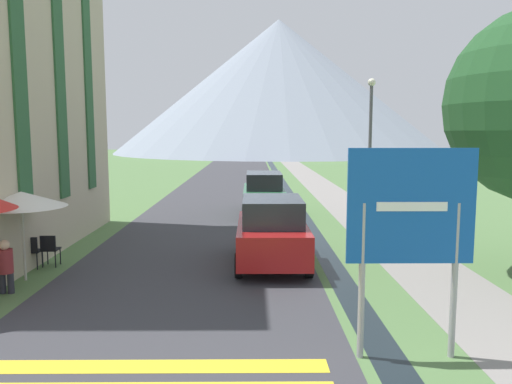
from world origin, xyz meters
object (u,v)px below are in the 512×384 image
object	(u,v)px
parked_car_far	(264,193)
cafe_chair_far_right	(50,248)
road_sign	(411,223)
cafe_chair_far_left	(31,249)
streetlamp	(370,141)
parked_car_near	(272,232)
person_standing_terrace	(13,234)
cafe_umbrella_middle_white	(21,199)
person_seated_far	(5,264)

from	to	relation	value
parked_car_far	cafe_chair_far_right	world-z (taller)	parked_car_far
road_sign	cafe_chair_far_left	size ratio (longest dim) A/B	3.86
road_sign	streetlamp	xyz separation A→B (m)	(1.88, 10.69, 1.06)
parked_car_near	person_standing_terrace	distance (m)	6.50
cafe_chair_far_right	cafe_umbrella_middle_white	bearing A→B (deg)	-102.21
cafe_umbrella_middle_white	person_standing_terrace	xyz separation A→B (m)	(-0.51, 0.54, -0.94)
cafe_chair_far_left	person_standing_terrace	bearing A→B (deg)	-93.66
road_sign	cafe_umbrella_middle_white	world-z (taller)	road_sign
parked_car_near	cafe_umbrella_middle_white	xyz separation A→B (m)	(-5.94, -1.33, 1.04)
person_standing_terrace	streetlamp	distance (m)	12.03
cafe_umbrella_middle_white	person_standing_terrace	size ratio (longest dim) A/B	1.23
cafe_chair_far_left	streetlamp	bearing A→B (deg)	50.26
parked_car_near	parked_car_far	xyz separation A→B (m)	(-0.02, 8.25, 0.00)
road_sign	person_standing_terrace	size ratio (longest dim) A/B	1.89
cafe_chair_far_left	cafe_umbrella_middle_white	xyz separation A→B (m)	(0.28, -1.02, 1.44)
cafe_chair_far_right	parked_car_far	bearing A→B (deg)	48.05
cafe_chair_far_right	person_seated_far	distance (m)	2.19
cafe_chair_far_right	person_seated_far	xyz separation A→B (m)	(-0.08, -2.18, 0.15)
road_sign	parked_car_far	bearing A→B (deg)	97.89
cafe_chair_far_right	streetlamp	bearing A→B (deg)	21.77
parked_car_far	cafe_chair_far_right	size ratio (longest dim) A/B	5.07
parked_car_near	streetlamp	xyz separation A→B (m)	(3.76, 5.19, 2.30)
parked_car_near	person_seated_far	xyz separation A→B (m)	(-5.91, -2.30, -0.25)
road_sign	streetlamp	bearing A→B (deg)	80.04
road_sign	cafe_chair_far_right	size ratio (longest dim) A/B	3.86
cafe_chair_far_right	person_seated_far	size ratio (longest dim) A/B	0.71
parked_car_far	cafe_umbrella_middle_white	size ratio (longest dim) A/B	2.02
cafe_chair_far_left	streetlamp	distance (m)	11.72
cafe_chair_far_left	person_standing_terrace	size ratio (longest dim) A/B	0.49
parked_car_near	cafe_chair_far_left	world-z (taller)	parked_car_near
person_seated_far	cafe_chair_far_left	bearing A→B (deg)	99.00
cafe_chair_far_left	cafe_umbrella_middle_white	bearing A→B (deg)	-52.94
cafe_umbrella_middle_white	person_standing_terrace	world-z (taller)	cafe_umbrella_middle_white
streetlamp	road_sign	bearing A→B (deg)	-99.96
streetlamp	person_standing_terrace	bearing A→B (deg)	-149.67
parked_car_far	person_standing_terrace	world-z (taller)	parked_car_far
road_sign	parked_car_near	distance (m)	5.95
parked_car_near	cafe_chair_far_right	bearing A→B (deg)	-178.86
road_sign	parked_car_far	size ratio (longest dim) A/B	0.76
person_standing_terrace	cafe_umbrella_middle_white	bearing A→B (deg)	-47.10
parked_car_near	streetlamp	world-z (taller)	streetlamp
parked_car_far	person_standing_terrace	size ratio (longest dim) A/B	2.47
cafe_chair_far_right	cafe_chair_far_left	size ratio (longest dim) A/B	1.00
road_sign	streetlamp	world-z (taller)	streetlamp
parked_car_near	cafe_chair_far_left	size ratio (longest dim) A/B	4.53
parked_car_near	parked_car_far	distance (m)	8.25
person_standing_terrace	parked_car_near	bearing A→B (deg)	6.94
parked_car_near	cafe_chair_far_right	world-z (taller)	parked_car_near
cafe_umbrella_middle_white	streetlamp	xyz separation A→B (m)	(9.71, 6.52, 1.25)
parked_car_near	cafe_chair_far_right	xyz separation A→B (m)	(-5.84, -0.12, -0.40)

